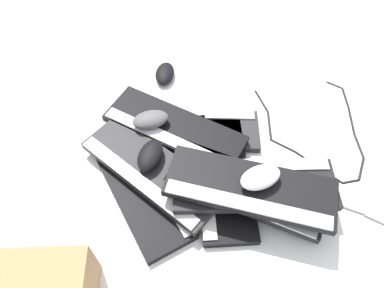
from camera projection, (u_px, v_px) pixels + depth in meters
ground_plane at (208, 163)px, 1.14m from camera, size 3.20×3.20×0.00m
keyboard_0 at (222, 173)px, 1.10m from camera, size 0.33×0.46×0.03m
keyboard_1 at (190, 129)px, 1.20m from camera, size 0.46×0.30×0.03m
keyboard_2 at (140, 185)px, 1.08m from camera, size 0.44×0.39×0.03m
keyboard_3 at (246, 189)px, 1.04m from camera, size 0.44×0.16×0.03m
keyboard_4 at (174, 129)px, 1.16m from camera, size 0.45×0.20×0.03m
keyboard_5 at (151, 170)px, 1.07m from camera, size 0.46×0.27×0.03m
keyboard_6 at (254, 184)px, 1.01m from camera, size 0.46×0.31×0.03m
keyboard_7 at (250, 189)px, 0.97m from camera, size 0.46×0.21×0.03m
mouse_0 at (150, 120)px, 1.13m from camera, size 0.13×0.12×0.04m
mouse_1 at (150, 155)px, 1.06m from camera, size 0.08×0.12×0.04m
mouse_2 at (165, 74)px, 1.33m from camera, size 0.10×0.12×0.04m
mouse_3 at (260, 177)px, 0.95m from camera, size 0.12×0.12×0.04m
cable_0 at (320, 133)px, 1.20m from camera, size 0.40×0.40×0.01m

